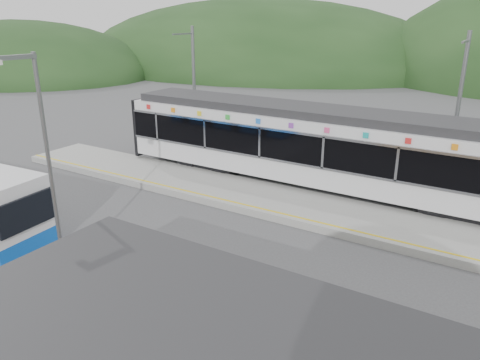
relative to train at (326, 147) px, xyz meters
The scene contains 8 objects.
ground 6.71m from the train, 110.14° to the right, with size 120.00×120.00×0.00m, color #4C4C4F.
hills 4.55m from the train, 10.09° to the right, with size 146.00×149.00×26.00m.
platform 3.97m from the train, 129.19° to the right, with size 26.00×3.20×0.30m, color #9E9E99.
yellow_line 4.89m from the train, 118.82° to the right, with size 26.00×0.10×0.01m, color yellow.
train is the anchor object (origin of this frame).
catenary_mast_west 9.68m from the train, 164.43° to the left, with size 0.18×1.80×7.00m.
catenary_mast_east 5.67m from the train, 28.10° to the left, with size 0.18×1.80×7.00m.
lamp_post 12.07m from the train, 109.39° to the right, with size 0.37×1.17×6.68m.
Camera 1 is at (9.55, -13.00, 7.60)m, focal length 35.00 mm.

